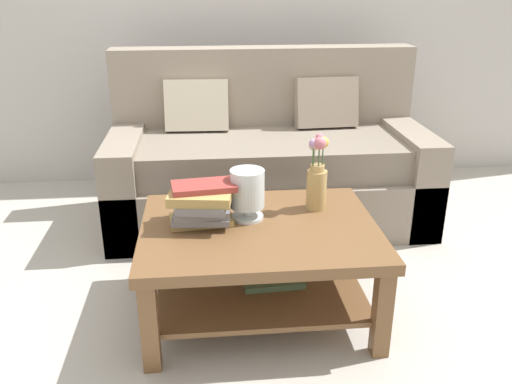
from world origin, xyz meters
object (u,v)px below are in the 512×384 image
object	(u,v)px
glass_hurricane_vase	(247,191)
flower_pitcher	(317,177)
coffee_table	(260,250)
book_stack_main	(202,204)
couch	(268,163)

from	to	relation	value
glass_hurricane_vase	flower_pitcher	xyz separation A→B (m)	(0.33, 0.08, 0.02)
coffee_table	glass_hurricane_vase	world-z (taller)	glass_hurricane_vase
book_stack_main	glass_hurricane_vase	size ratio (longest dim) A/B	1.32
couch	flower_pitcher	distance (m)	0.97
glass_hurricane_vase	flower_pitcher	size ratio (longest dim) A/B	0.65
glass_hurricane_vase	book_stack_main	bearing A→B (deg)	-169.16
coffee_table	book_stack_main	distance (m)	0.34
coffee_table	glass_hurricane_vase	distance (m)	0.27
couch	coffee_table	world-z (taller)	couch
flower_pitcher	glass_hurricane_vase	bearing A→B (deg)	-165.96
coffee_table	glass_hurricane_vase	xyz separation A→B (m)	(-0.05, 0.08, 0.26)
couch	glass_hurricane_vase	world-z (taller)	couch
flower_pitcher	coffee_table	bearing A→B (deg)	-150.18
coffee_table	book_stack_main	xyz separation A→B (m)	(-0.25, 0.04, 0.22)
coffee_table	flower_pitcher	distance (m)	0.43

